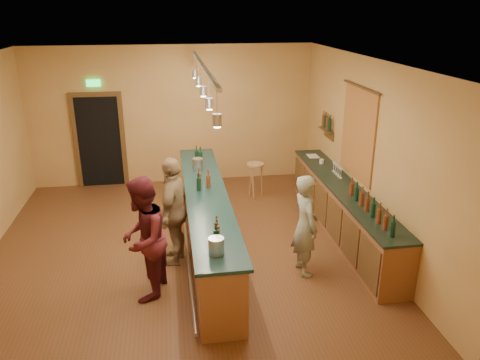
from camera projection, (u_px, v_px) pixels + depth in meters
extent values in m
plane|color=#573619|center=(182.00, 249.00, 8.16)|extent=(7.00, 7.00, 0.00)
cube|color=silver|center=(172.00, 62.00, 7.04)|extent=(6.50, 7.00, 0.02)
cube|color=#B58143|center=(173.00, 116.00, 10.84)|extent=(6.50, 0.02, 3.20)
cube|color=#B58143|center=(188.00, 279.00, 4.36)|extent=(6.50, 0.02, 3.20)
cube|color=#B58143|center=(367.00, 153.00, 8.07)|extent=(0.02, 7.00, 3.20)
cube|color=black|center=(100.00, 142.00, 10.77)|extent=(0.95, 0.06, 2.10)
cube|color=#492F16|center=(76.00, 143.00, 10.68)|extent=(0.10, 0.08, 2.10)
cube|color=#492F16|center=(123.00, 141.00, 10.83)|extent=(0.10, 0.08, 2.10)
cube|color=#492F16|center=(95.00, 94.00, 10.37)|extent=(1.15, 0.08, 0.10)
cube|color=#19E54C|center=(93.00, 83.00, 10.27)|extent=(0.30, 0.04, 0.15)
cube|color=maroon|center=(358.00, 134.00, 8.35)|extent=(0.03, 1.40, 1.60)
cube|color=#492F16|center=(326.00, 130.00, 9.83)|extent=(0.16, 0.55, 0.03)
cube|color=#492F16|center=(329.00, 134.00, 9.88)|extent=(0.03, 0.55, 0.18)
cube|color=brown|center=(342.00, 211.00, 8.61)|extent=(0.55, 4.50, 0.90)
cube|color=black|center=(344.00, 187.00, 8.45)|extent=(0.60, 4.55, 0.04)
cylinder|color=silver|center=(322.00, 161.00, 9.63)|extent=(0.09, 0.09, 0.09)
cube|color=silver|center=(313.00, 156.00, 10.10)|extent=(0.22, 0.30, 0.01)
cube|color=brown|center=(207.00, 222.00, 8.05)|extent=(0.60, 5.00, 1.00)
cube|color=#122B29|center=(206.00, 194.00, 7.87)|extent=(0.70, 5.10, 0.05)
cylinder|color=silver|center=(187.00, 241.00, 8.12)|extent=(0.05, 5.00, 0.05)
cylinder|color=silver|center=(216.00, 246.00, 5.87)|extent=(0.20, 0.20, 0.22)
cylinder|color=silver|center=(198.00, 164.00, 8.92)|extent=(0.20, 0.20, 0.22)
cube|color=silver|center=(203.00, 65.00, 7.13)|extent=(0.06, 4.60, 0.05)
cylinder|color=silver|center=(217.00, 103.00, 5.34)|extent=(0.01, 0.01, 0.35)
cylinder|color=#A5A5AD|center=(217.00, 120.00, 5.41)|extent=(0.11, 0.11, 0.14)
cylinder|color=#FFEABF|center=(217.00, 127.00, 5.44)|extent=(0.08, 0.08, 0.02)
cylinder|color=silver|center=(209.00, 88.00, 6.27)|extent=(0.01, 0.01, 0.35)
cylinder|color=#A5A5AD|center=(209.00, 103.00, 6.34)|extent=(0.11, 0.11, 0.14)
cylinder|color=#FFEABF|center=(209.00, 109.00, 6.37)|extent=(0.08, 0.08, 0.02)
cylinder|color=silver|center=(203.00, 78.00, 7.20)|extent=(0.01, 0.01, 0.35)
cylinder|color=#A5A5AD|center=(203.00, 91.00, 7.27)|extent=(0.11, 0.11, 0.14)
cylinder|color=#FFEABF|center=(203.00, 96.00, 7.29)|extent=(0.08, 0.08, 0.02)
cylinder|color=silver|center=(198.00, 70.00, 8.12)|extent=(0.01, 0.01, 0.35)
cylinder|color=#A5A5AD|center=(199.00, 81.00, 8.19)|extent=(0.11, 0.11, 0.14)
cylinder|color=#FFEABF|center=(199.00, 86.00, 8.22)|extent=(0.08, 0.08, 0.02)
cylinder|color=silver|center=(195.00, 63.00, 9.05)|extent=(0.01, 0.01, 0.35)
cylinder|color=#A5A5AD|center=(195.00, 74.00, 9.12)|extent=(0.11, 0.11, 0.14)
cylinder|color=#FFEABF|center=(195.00, 78.00, 9.15)|extent=(0.08, 0.08, 0.02)
imported|color=gray|center=(305.00, 225.00, 7.20)|extent=(0.46, 0.64, 1.64)
imported|color=#59191E|center=(143.00, 239.00, 6.58)|extent=(0.88, 1.03, 1.82)
imported|color=#997A51|center=(174.00, 211.00, 7.51)|extent=(0.74, 1.14, 1.80)
cylinder|color=olive|center=(255.00, 164.00, 10.17)|extent=(0.38, 0.38, 0.04)
cylinder|color=olive|center=(262.00, 181.00, 10.33)|extent=(0.04, 0.04, 0.73)
cylinder|color=olive|center=(251.00, 179.00, 10.41)|extent=(0.04, 0.04, 0.73)
cylinder|color=olive|center=(253.00, 183.00, 10.18)|extent=(0.04, 0.04, 0.73)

